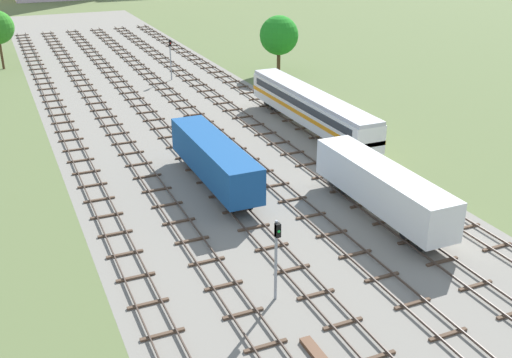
% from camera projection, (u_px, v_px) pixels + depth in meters
% --- Properties ---
extents(ground_plane, '(480.00, 480.00, 0.00)m').
position_uv_depth(ground_plane, '(181.00, 124.00, 64.04)').
color(ground_plane, '#5B6B3D').
extents(ballast_bed, '(26.80, 176.00, 0.01)m').
position_uv_depth(ballast_bed, '(181.00, 124.00, 64.04)').
color(ballast_bed, gray).
rests_on(ballast_bed, ground).
extents(track_far_left, '(2.40, 126.00, 0.29)m').
position_uv_depth(track_far_left, '(69.00, 135.00, 60.62)').
color(track_far_left, '#47382D').
rests_on(track_far_left, ground).
extents(track_left, '(2.40, 126.00, 0.29)m').
position_uv_depth(track_left, '(114.00, 129.00, 62.30)').
color(track_left, '#47382D').
rests_on(track_left, ground).
extents(track_centre_left, '(2.40, 126.00, 0.29)m').
position_uv_depth(track_centre_left, '(158.00, 123.00, 63.99)').
color(track_centre_left, '#47382D').
rests_on(track_centre_left, ground).
extents(track_centre, '(2.40, 126.00, 0.29)m').
position_uv_depth(track_centre, '(199.00, 118.00, 65.67)').
color(track_centre, '#47382D').
rests_on(track_centre, ground).
extents(track_centre_right, '(2.40, 126.00, 0.29)m').
position_uv_depth(track_centre_right, '(237.00, 113.00, 67.35)').
color(track_centre_right, '#47382D').
rests_on(track_centre_right, ground).
extents(track_right, '(2.40, 126.00, 0.29)m').
position_uv_depth(track_right, '(274.00, 108.00, 69.04)').
color(track_right, '#47382D').
rests_on(track_right, ground).
extents(freight_boxcar_centre_right_nearest, '(2.87, 14.00, 3.60)m').
position_uv_depth(freight_boxcar_centre_right_nearest, '(381.00, 186.00, 43.34)').
color(freight_boxcar_centre_right_nearest, white).
rests_on(freight_boxcar_centre_right_nearest, ground).
extents(freight_boxcar_centre_left_near, '(2.87, 14.00, 3.60)m').
position_uv_depth(freight_boxcar_centre_left_near, '(214.00, 158.00, 48.34)').
color(freight_boxcar_centre_left_near, '#194C8C').
rests_on(freight_boxcar_centre_left_near, ground).
extents(passenger_coach_right_mid, '(2.96, 22.00, 3.80)m').
position_uv_depth(passenger_coach_right_mid, '(310.00, 107.00, 60.99)').
color(passenger_coach_right_mid, white).
rests_on(passenger_coach_right_mid, ground).
extents(signal_post_nearest, '(0.28, 0.47, 5.03)m').
position_uv_depth(signal_post_nearest, '(277.00, 250.00, 33.43)').
color(signal_post_nearest, gray).
rests_on(signal_post_nearest, ground).
extents(signal_post_near, '(0.28, 0.47, 5.46)m').
position_uv_depth(signal_post_near, '(170.00, 54.00, 80.24)').
color(signal_post_near, gray).
rests_on(signal_post_near, ground).
extents(signal_post_mid, '(0.28, 0.47, 5.03)m').
position_uv_depth(signal_post_mid, '(276.00, 250.00, 33.44)').
color(signal_post_mid, gray).
rests_on(signal_post_mid, ground).
extents(lineside_tree_1, '(5.35, 5.35, 7.93)m').
position_uv_depth(lineside_tree_1, '(279.00, 35.00, 83.14)').
color(lineside_tree_1, '#4C331E').
rests_on(lineside_tree_1, ground).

